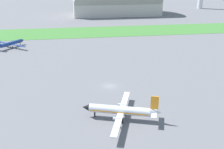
% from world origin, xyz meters
% --- Properties ---
extents(ground_plane, '(600.00, 600.00, 0.00)m').
position_xyz_m(ground_plane, '(0.00, 0.00, 0.00)').
color(ground_plane, slate).
extents(grass_taxiway_strip, '(360.00, 28.00, 0.08)m').
position_xyz_m(grass_taxiway_strip, '(0.00, 79.53, 0.04)').
color(grass_taxiway_strip, '#3D7533').
rests_on(grass_taxiway_strip, ground_plane).
extents(airplane_foreground_turboprop, '(19.61, 22.68, 7.03)m').
position_xyz_m(airplane_foreground_turboprop, '(-0.16, -21.30, 2.57)').
color(airplane_foreground_turboprop, silver).
rests_on(airplane_foreground_turboprop, ground_plane).
extents(airplane_taxiing_turboprop, '(15.21, 13.61, 5.62)m').
position_xyz_m(airplane_taxiing_turboprop, '(-39.07, 51.97, 2.06)').
color(airplane_taxiing_turboprop, navy).
rests_on(airplane_taxiing_turboprop, ground_plane).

